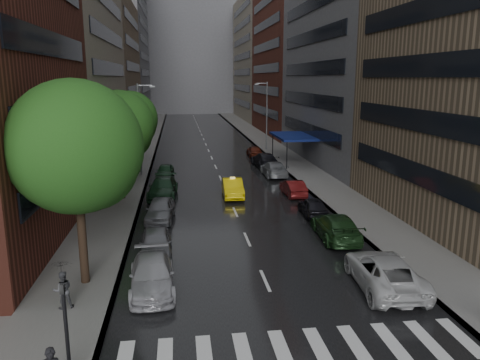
# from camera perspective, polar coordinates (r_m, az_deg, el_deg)

# --- Properties ---
(ground) EXTENTS (220.00, 220.00, 0.00)m
(ground) POSITION_cam_1_polar(r_m,az_deg,el_deg) (19.87, 5.29, -16.88)
(ground) COLOR gray
(ground) RESTS_ON ground
(road) EXTENTS (14.00, 140.00, 0.01)m
(road) POSITION_cam_1_polar(r_m,az_deg,el_deg) (67.70, -4.08, 4.12)
(road) COLOR black
(road) RESTS_ON ground
(sidewalk_left) EXTENTS (4.00, 140.00, 0.15)m
(sidewalk_left) POSITION_cam_1_polar(r_m,az_deg,el_deg) (67.75, -11.72, 3.96)
(sidewalk_left) COLOR gray
(sidewalk_left) RESTS_ON ground
(sidewalk_right) EXTENTS (4.00, 140.00, 0.15)m
(sidewalk_right) POSITION_cam_1_polar(r_m,az_deg,el_deg) (68.81, 3.44, 4.32)
(sidewalk_right) COLOR gray
(sidewalk_right) RESTS_ON ground
(crosswalk) EXTENTS (13.15, 2.80, 0.01)m
(crosswalk) POSITION_cam_1_polar(r_m,az_deg,el_deg) (18.24, 7.41, -19.79)
(crosswalk) COLOR silver
(crosswalk) RESTS_ON ground
(buildings_left) EXTENTS (8.00, 108.00, 38.00)m
(buildings_left) POSITION_cam_1_polar(r_m,az_deg,el_deg) (76.72, -16.46, 16.60)
(buildings_left) COLOR maroon
(buildings_left) RESTS_ON ground
(buildings_right) EXTENTS (8.05, 109.10, 36.00)m
(buildings_right) POSITION_cam_1_polar(r_m,az_deg,el_deg) (76.18, 7.22, 16.30)
(buildings_right) COLOR #937A5B
(buildings_right) RESTS_ON ground
(building_far) EXTENTS (40.00, 14.00, 32.00)m
(building_far) POSITION_cam_1_polar(r_m,az_deg,el_deg) (135.09, -6.04, 14.99)
(building_far) COLOR slate
(building_far) RESTS_ON ground
(tree_near) EXTENTS (6.09, 6.09, 9.70)m
(tree_near) POSITION_cam_1_polar(r_m,az_deg,el_deg) (22.26, -19.43, 3.79)
(tree_near) COLOR #382619
(tree_near) RESTS_ON ground
(tree_mid) EXTENTS (5.52, 5.52, 8.80)m
(tree_mid) POSITION_cam_1_polar(r_m,az_deg,el_deg) (38.07, -14.53, 6.45)
(tree_mid) COLOR #382619
(tree_mid) RESTS_ON ground
(tree_far) EXTENTS (5.33, 5.33, 8.50)m
(tree_far) POSITION_cam_1_polar(r_m,az_deg,el_deg) (46.67, -13.28, 7.28)
(tree_far) COLOR #382619
(tree_far) RESTS_ON ground
(taxi) EXTENTS (1.73, 4.63, 1.51)m
(taxi) POSITION_cam_1_polar(r_m,az_deg,el_deg) (38.75, -0.90, -0.96)
(taxi) COLOR yellow
(taxi) RESTS_ON ground
(parked_cars_left) EXTENTS (2.61, 29.77, 1.57)m
(parked_cars_left) POSITION_cam_1_polar(r_m,az_deg,el_deg) (32.96, -9.70, -3.56)
(parked_cars_left) COLOR #A7A6AB
(parked_cars_left) RESTS_ON ground
(parked_cars_right) EXTENTS (3.13, 42.98, 1.60)m
(parked_cars_right) POSITION_cam_1_polar(r_m,az_deg,el_deg) (38.07, 6.98, -1.29)
(parked_cars_right) COLOR silver
(parked_cars_right) RESTS_ON ground
(ped_black_umbrella) EXTENTS (0.96, 0.98, 2.09)m
(ped_black_umbrella) POSITION_cam_1_polar(r_m,az_deg,el_deg) (21.32, -20.88, -11.41)
(ped_black_umbrella) COLOR #4B4B50
(ped_black_umbrella) RESTS_ON sidewalk_left
(traffic_light) EXTENTS (0.18, 0.15, 3.45)m
(traffic_light) POSITION_cam_1_polar(r_m,az_deg,el_deg) (15.98, -20.45, -16.31)
(traffic_light) COLOR black
(traffic_light) RESTS_ON sidewalk_left
(street_lamp_left) EXTENTS (1.74, 0.22, 9.00)m
(street_lamp_left) POSITION_cam_1_polar(r_m,az_deg,el_deg) (47.27, -12.08, 6.27)
(street_lamp_left) COLOR gray
(street_lamp_left) RESTS_ON sidewalk_left
(street_lamp_right) EXTENTS (1.74, 0.22, 9.00)m
(street_lamp_right) POSITION_cam_1_polar(r_m,az_deg,el_deg) (63.16, 3.21, 8.00)
(street_lamp_right) COLOR gray
(street_lamp_right) RESTS_ON sidewalk_right
(awning) EXTENTS (4.00, 8.00, 3.12)m
(awning) POSITION_cam_1_polar(r_m,az_deg,el_deg) (53.88, 6.49, 5.31)
(awning) COLOR navy
(awning) RESTS_ON sidewalk_right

